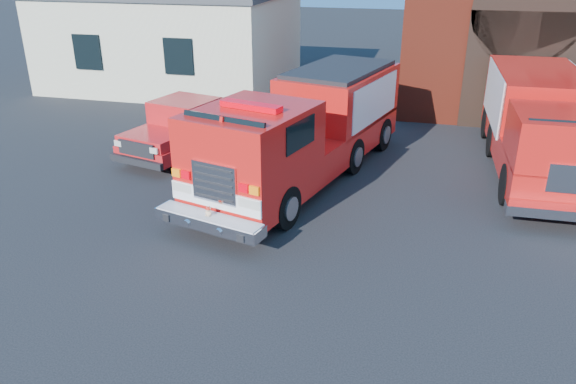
% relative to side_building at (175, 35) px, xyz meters
% --- Properties ---
extents(ground, '(100.00, 100.00, 0.00)m').
position_rel_side_building_xyz_m(ground, '(9.00, -13.00, -2.20)').
color(ground, black).
rests_on(ground, ground).
extents(parking_stripe_mid, '(0.12, 3.00, 0.01)m').
position_rel_side_building_xyz_m(parking_stripe_mid, '(15.50, -9.00, -2.20)').
color(parking_stripe_mid, yellow).
rests_on(parking_stripe_mid, ground).
extents(parking_stripe_far, '(0.12, 3.00, 0.01)m').
position_rel_side_building_xyz_m(parking_stripe_far, '(15.50, -6.00, -2.20)').
color(parking_stripe_far, yellow).
rests_on(parking_stripe_far, ground).
extents(side_building, '(10.20, 8.20, 4.35)m').
position_rel_side_building_xyz_m(side_building, '(0.00, 0.00, 0.00)').
color(side_building, '#E8E5C4').
rests_on(side_building, ground).
extents(fire_engine, '(4.63, 9.18, 2.73)m').
position_rel_side_building_xyz_m(fire_engine, '(8.47, -10.17, -0.79)').
color(fire_engine, black).
rests_on(fire_engine, ground).
extents(pickup_truck, '(3.01, 5.39, 1.67)m').
position_rel_side_building_xyz_m(pickup_truck, '(4.48, -8.78, -1.41)').
color(pickup_truck, black).
rests_on(pickup_truck, ground).
extents(secondary_truck, '(2.64, 8.05, 2.60)m').
position_rel_side_building_xyz_m(secondary_truck, '(14.73, -7.95, -0.79)').
color(secondary_truck, black).
rests_on(secondary_truck, ground).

